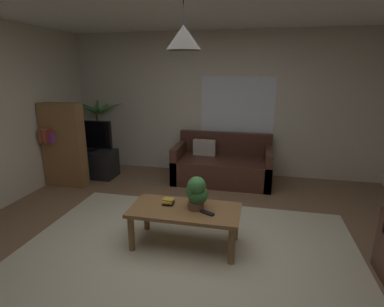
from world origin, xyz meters
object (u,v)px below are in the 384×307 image
Objects in this scene: tv at (88,135)px; bookshelf_corner at (63,145)px; book_on_table_0 at (168,203)px; tv_stand at (92,163)px; potted_palm_corner at (100,135)px; couch_under_window at (222,166)px; remote_on_table_0 at (197,207)px; potted_plant_on_table at (196,192)px; coffee_table at (185,214)px; book_on_table_1 at (168,201)px; remote_on_table_1 at (207,213)px; book_on_table_2 at (168,200)px; pendant_lamp at (184,37)px.

tv is 0.51m from bookshelf_corner.
tv_stand is (-2.01, 1.77, -0.21)m from book_on_table_0.
tv_stand is at bearing -80.26° from potted_palm_corner.
remote_on_table_0 is at bearing -90.77° from couch_under_window.
tv_stand is 0.62× the size of potted_palm_corner.
book_on_table_0 is at bearing 173.34° from potted_plant_on_table.
potted_palm_corner is at bearing 132.33° from book_on_table_0.
bookshelf_corner is (-2.54, 1.30, 0.25)m from remote_on_table_0.
tv is (-2.35, 1.79, 0.14)m from potted_plant_on_table.
tv is (-2.22, 1.82, 0.40)m from coffee_table.
tv is (-2.01, 1.76, 0.30)m from book_on_table_1.
bookshelf_corner reaches higher than remote_on_table_1.
book_on_table_0 is (-0.37, -2.04, 0.19)m from couch_under_window.
book_on_table_0 is at bearing 161.02° from coffee_table.
potted_palm_corner reaches higher than tv.
remote_on_table_0 is (0.34, -0.02, -0.05)m from book_on_table_2.
tv_stand is 0.53m from tv.
coffee_table is 0.24m from book_on_table_1.
pendant_lamp is (-0.00, 0.00, 1.83)m from coffee_table.
remote_on_table_1 is 3.03m from bookshelf_corner.
pendant_lamp reaches higher than book_on_table_2.
coffee_table is at bearing -17.10° from book_on_table_2.
bookshelf_corner reaches higher than tv_stand.
potted_plant_on_table is (-0.04, -2.07, 0.36)m from couch_under_window.
coffee_table is at bearing -165.00° from potted_plant_on_table.
potted_palm_corner is at bearing 136.05° from potted_plant_on_table.
couch_under_window reaches higher than book_on_table_0.
tv is (-2.48, 1.89, 0.32)m from remote_on_table_1.
coffee_table is at bearing 102.36° from remote_on_table_1.
pendant_lamp reaches higher than remote_on_table_0.
coffee_table is 7.53× the size of remote_on_table_1.
pendant_lamp is at bearing -165.00° from potted_plant_on_table.
potted_plant_on_table is (0.33, -0.02, 0.15)m from book_on_table_1.
book_on_table_1 is 0.23× the size of pendant_lamp.
potted_palm_corner is at bearing 132.28° from book_on_table_2.
book_on_table_2 reaches higher than book_on_table_1.
book_on_table_1 is at bearing -47.88° from potted_palm_corner.
potted_plant_on_table is 0.42× the size of tv.
remote_on_table_0 is at bearing -3.04° from book_on_table_2.
bookshelf_corner reaches higher than couch_under_window.
potted_palm_corner reaches higher than couch_under_window.
remote_on_table_1 is 1.77m from pendant_lamp.
couch_under_window is 1.88× the size of tv.
remote_on_table_0 is 0.43× the size of potted_plant_on_table.
potted_palm_corner is (-2.44, 2.35, 0.02)m from potted_plant_on_table.
coffee_table is 1.34× the size of tv_stand.
remote_on_table_0 is at bearing 54.76° from potted_plant_on_table.
potted_palm_corner is at bearing 173.62° from couch_under_window.
tv reaches higher than couch_under_window.
couch_under_window is 13.24× the size of book_on_table_0.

